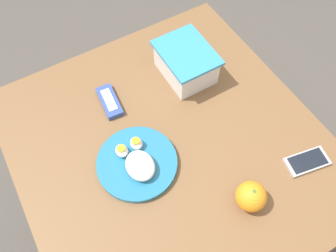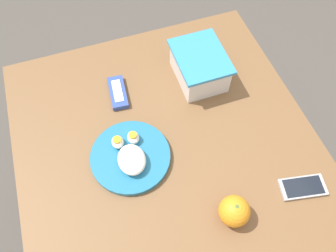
{
  "view_description": "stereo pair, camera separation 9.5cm",
  "coord_description": "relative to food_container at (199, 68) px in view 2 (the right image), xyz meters",
  "views": [
    {
      "loc": [
        0.37,
        -0.23,
        1.61
      ],
      "look_at": [
        -0.04,
        0.02,
        0.78
      ],
      "focal_mm": 35.0,
      "sensor_mm": 36.0,
      "label": 1
    },
    {
      "loc": [
        0.41,
        -0.14,
        1.61
      ],
      "look_at": [
        -0.04,
        0.02,
        0.78
      ],
      "focal_mm": 35.0,
      "sensor_mm": 36.0,
      "label": 2
    }
  ],
  "objects": [
    {
      "name": "cell_phone",
      "position": [
        0.45,
        0.13,
        -0.04
      ],
      "size": [
        0.08,
        0.13,
        0.01
      ],
      "color": "#ADADB2",
      "rests_on": "table"
    },
    {
      "name": "ground_plane",
      "position": [
        0.2,
        -0.18,
        -0.8
      ],
      "size": [
        10.0,
        10.0,
        0.0
      ],
      "primitive_type": "plane",
      "color": "#4C4742"
    },
    {
      "name": "table",
      "position": [
        0.2,
        -0.18,
        -0.16
      ],
      "size": [
        0.91,
        0.87,
        0.75
      ],
      "color": "brown",
      "rests_on": "ground_plane"
    },
    {
      "name": "rice_plate",
      "position": [
        0.21,
        -0.29,
        -0.03
      ],
      "size": [
        0.23,
        0.23,
        0.06
      ],
      "color": "teal",
      "rests_on": "table"
    },
    {
      "name": "food_container",
      "position": [
        0.0,
        0.0,
        0.0
      ],
      "size": [
        0.19,
        0.15,
        0.1
      ],
      "color": "white",
      "rests_on": "table"
    },
    {
      "name": "orange_fruit",
      "position": [
        0.46,
        -0.09,
        -0.0
      ],
      "size": [
        0.08,
        0.08,
        0.08
      ],
      "color": "orange",
      "rests_on": "table"
    },
    {
      "name": "candy_bar",
      "position": [
        -0.02,
        -0.27,
        -0.04
      ],
      "size": [
        0.13,
        0.06,
        0.02
      ],
      "color": "#334C9E",
      "rests_on": "table"
    }
  ]
}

